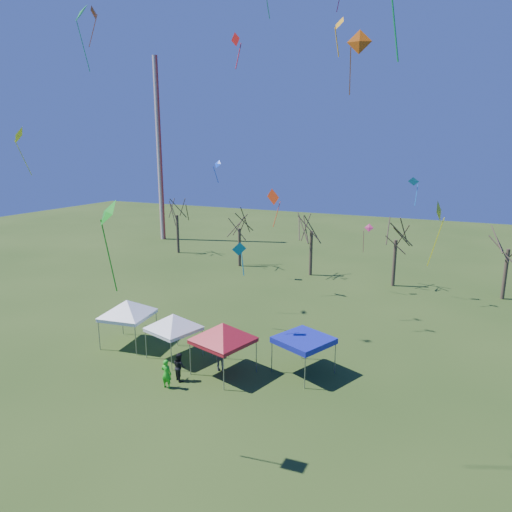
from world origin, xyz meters
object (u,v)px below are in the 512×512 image
(tree_0, at_px, (176,201))
(person_green, at_px, (166,374))
(tent_red, at_px, (223,326))
(tree_3, at_px, (397,223))
(tent_white_mid, at_px, (173,317))
(tree_4, at_px, (511,231))
(radio_mast, at_px, (159,151))
(person_dark, at_px, (179,367))
(tree_1, at_px, (239,215))
(tree_2, at_px, (312,215))
(person_grey, at_px, (220,356))
(tent_blue, at_px, (304,341))
(tent_white_west, at_px, (127,303))

(tree_0, height_order, person_green, tree_0)
(tree_0, xyz_separation_m, tent_red, (20.61, -25.60, -3.56))
(tree_3, height_order, tent_white_mid, tree_3)
(tree_4, bearing_deg, person_green, -125.23)
(tree_0, bearing_deg, radio_mast, 137.23)
(tent_white_mid, distance_m, person_dark, 3.55)
(tree_1, bearing_deg, tree_2, -1.85)
(tent_white_mid, bearing_deg, person_dark, -49.97)
(tree_4, height_order, person_green, tree_4)
(tree_2, distance_m, tree_4, 17.73)
(tree_1, xyz_separation_m, tent_white_mid, (6.70, -22.28, -3.10))
(tree_3, xyz_separation_m, tree_4, (9.32, -0.04, -0.02))
(radio_mast, relative_size, person_grey, 14.04)
(tree_2, distance_m, tent_red, 22.94)
(tree_3, bearing_deg, tent_red, -105.73)
(tree_3, relative_size, person_grey, 4.44)
(tree_2, bearing_deg, person_dark, -89.42)
(radio_mast, bearing_deg, tent_red, -49.24)
(tree_1, relative_size, tent_white_mid, 2.08)
(person_green, relative_size, person_grey, 0.93)
(tent_white_mid, relative_size, person_green, 2.19)
(tent_white_mid, bearing_deg, tent_blue, 10.32)
(tent_white_west, xyz_separation_m, tent_blue, (11.94, 1.09, -0.89))
(tree_0, bearing_deg, person_green, -56.78)
(tree_4, height_order, tent_white_west, tree_4)
(radio_mast, distance_m, tree_2, 28.08)
(radio_mast, relative_size, tree_2, 3.06)
(radio_mast, xyz_separation_m, tent_blue, (31.95, -30.17, -10.48))
(person_green, bearing_deg, radio_mast, -58.58)
(tree_0, height_order, tent_white_west, tree_0)
(tree_0, xyz_separation_m, tent_white_west, (12.86, -24.65, -3.58))
(radio_mast, bearing_deg, tree_2, -20.57)
(tree_0, bearing_deg, tent_red, -51.16)
(tent_blue, bearing_deg, tree_0, 136.47)
(tree_0, relative_size, person_green, 5.09)
(tent_red, distance_m, person_dark, 3.32)
(tent_red, xyz_separation_m, person_grey, (-0.33, 0.24, -2.04))
(tree_0, height_order, person_grey, tree_0)
(person_dark, bearing_deg, radio_mast, -20.04)
(tree_0, xyz_separation_m, person_grey, (20.28, -25.36, -5.60))
(tree_1, relative_size, tent_red, 1.91)
(tree_0, height_order, tree_3, tree_0)
(radio_mast, relative_size, person_dark, 15.31)
(person_dark, bearing_deg, tent_red, -104.80)
(tree_0, distance_m, tree_2, 18.72)
(tree_2, relative_size, person_dark, 5.01)
(tree_0, height_order, tree_2, tree_0)
(tent_white_west, bearing_deg, tent_red, -6.98)
(tent_blue, distance_m, person_dark, 7.25)
(tent_red, bearing_deg, tent_white_west, 173.02)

